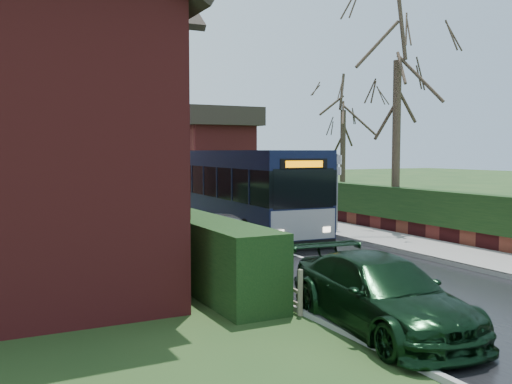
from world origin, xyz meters
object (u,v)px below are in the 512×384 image
car_green (381,294)px  bus (239,191)px  bus_stop_sign (337,181)px  car_silver (220,241)px

car_green → bus: bearing=81.9°
bus → bus_stop_sign: bus is taller
bus → bus_stop_sign: 3.85m
car_silver → bus_stop_sign: (6.76, 4.27, 1.25)m
bus → car_silver: bus is taller
bus → bus_stop_sign: (3.20, -2.09, 0.43)m
bus_stop_sign → bus: bearing=139.8°
car_silver → car_green: size_ratio=1.01×
car_green → car_silver: bearing=100.1°
bus → car_silver: (-3.56, -6.36, -0.82)m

